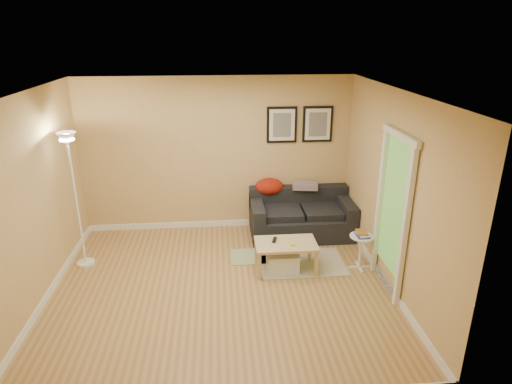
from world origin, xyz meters
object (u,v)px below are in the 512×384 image
sofa (302,214)px  side_table (360,252)px  storage_bin (283,262)px  coffee_table (286,256)px  book_stack (362,234)px  floor_lamp (77,205)px

sofa → side_table: bearing=-61.5°
sofa → storage_bin: sofa is taller
sofa → side_table: (0.64, -1.18, -0.12)m
coffee_table → book_stack: book_stack is taller
book_stack → sofa: bearing=98.3°
sofa → book_stack: bearing=-61.5°
book_stack → floor_lamp: (-4.02, 0.49, 0.39)m
coffee_table → floor_lamp: 3.06m
coffee_table → side_table: bearing=-20.0°
storage_bin → book_stack: bearing=-1.4°
floor_lamp → book_stack: bearing=-6.9°
sofa → floor_lamp: 3.50m
book_stack → floor_lamp: size_ratio=0.11×
side_table → floor_lamp: 4.11m
storage_bin → side_table: 1.13m
side_table → storage_bin: bearing=178.8°
side_table → floor_lamp: size_ratio=0.26×
storage_bin → floor_lamp: floor_lamp is taller
sofa → side_table: 1.35m
coffee_table → storage_bin: (-0.05, -0.02, -0.08)m
coffee_table → side_table: side_table is taller
coffee_table → side_table: (1.08, -0.05, 0.04)m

